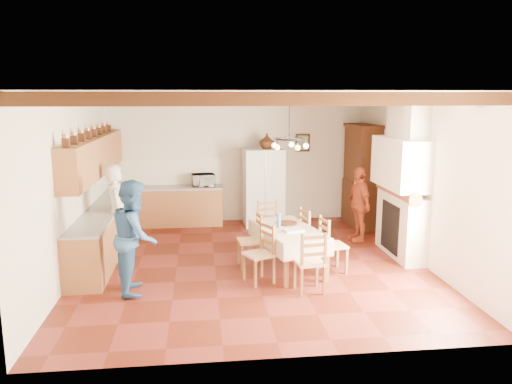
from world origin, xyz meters
TOP-DOWN VIEW (x-y plane):
  - floor at (0.00, 0.00)m, footprint 6.00×6.50m
  - ceiling at (0.00, 0.00)m, footprint 6.00×6.50m
  - wall_back at (0.00, 3.26)m, footprint 6.00×0.02m
  - wall_front at (0.00, -3.26)m, footprint 6.00×0.02m
  - wall_left at (-3.01, 0.00)m, footprint 0.02×6.50m
  - wall_right at (3.01, 0.00)m, footprint 0.02×6.50m
  - ceiling_beams at (0.00, 0.00)m, footprint 6.00×6.30m
  - lower_cabinets_left at (-2.70, 1.05)m, footprint 0.60×4.30m
  - lower_cabinets_back at (-1.55, 2.95)m, footprint 2.30×0.60m
  - countertop_left at (-2.70, 1.05)m, footprint 0.62×4.30m
  - countertop_back at (-1.55, 2.95)m, footprint 2.34×0.62m
  - backsplash_left at (-2.98, 1.05)m, footprint 0.03×4.30m
  - backsplash_back at (-1.55, 3.23)m, footprint 2.30×0.03m
  - upper_cabinets at (-2.83, 1.05)m, footprint 0.35×4.20m
  - fireplace at (2.72, 0.20)m, footprint 0.56×1.60m
  - wall_picture at (1.55, 3.23)m, footprint 0.34×0.03m
  - refrigerator at (0.55, 2.76)m, footprint 0.91×0.75m
  - hutch at (2.75, 2.39)m, footprint 0.56×1.29m
  - dining_table at (0.58, -0.33)m, footprint 1.20×1.82m
  - chandelier at (0.58, -0.33)m, footprint 0.47×0.47m
  - chair_left_near at (0.01, -0.86)m, footprint 0.54×0.55m
  - chair_left_far at (-0.05, -0.10)m, footprint 0.44×0.46m
  - chair_right_near at (1.32, -0.52)m, footprint 0.46×0.48m
  - chair_right_far at (1.12, 0.14)m, footprint 0.49×0.51m
  - chair_end_near at (0.74, -1.33)m, footprint 0.46×0.44m
  - chair_end_far at (0.41, 0.74)m, footprint 0.46×0.44m
  - person_man at (-2.38, 0.55)m, footprint 0.51×0.70m
  - person_woman_blue at (-1.88, -1.01)m, footprint 0.71×0.88m
  - person_woman_red at (2.33, 1.26)m, footprint 0.46×0.94m
  - microwave at (-0.82, 2.95)m, footprint 0.55×0.41m
  - fridge_vase at (0.62, 2.76)m, footprint 0.36×0.36m

SIDE VIEW (x-z plane):
  - floor at x=0.00m, z-range -0.02..0.00m
  - lower_cabinets_left at x=-2.70m, z-range 0.00..0.86m
  - lower_cabinets_back at x=-1.55m, z-range 0.00..0.86m
  - chair_left_near at x=0.01m, z-range 0.00..0.96m
  - chair_left_far at x=-0.05m, z-range 0.00..0.96m
  - chair_right_near at x=1.32m, z-range 0.00..0.96m
  - chair_right_far at x=1.12m, z-range 0.00..0.96m
  - chair_end_near at x=0.74m, z-range 0.00..0.96m
  - chair_end_far at x=0.41m, z-range 0.00..0.96m
  - dining_table at x=0.58m, z-range 0.28..1.02m
  - person_woman_red at x=2.33m, z-range 0.00..1.54m
  - person_woman_blue at x=-1.88m, z-range 0.00..1.73m
  - person_man at x=-2.38m, z-range 0.00..1.76m
  - countertop_left at x=-2.70m, z-range 0.86..0.90m
  - countertop_back at x=-1.55m, z-range 0.86..0.90m
  - refrigerator at x=0.55m, z-range 0.00..1.77m
  - microwave at x=-0.82m, z-range 0.90..1.18m
  - hutch at x=2.75m, z-range 0.00..2.32m
  - backsplash_left at x=-2.98m, z-range 0.90..1.50m
  - backsplash_back at x=-1.55m, z-range 0.90..1.50m
  - fireplace at x=2.72m, z-range 0.00..2.80m
  - wall_back at x=0.00m, z-range 0.00..3.00m
  - wall_front at x=0.00m, z-range 0.00..3.00m
  - wall_left at x=-3.01m, z-range 0.00..3.00m
  - wall_right at x=3.01m, z-range 0.00..3.00m
  - upper_cabinets at x=-2.83m, z-range 1.50..2.20m
  - wall_picture at x=1.55m, z-range 1.64..2.06m
  - fridge_vase at x=0.62m, z-range 1.77..2.11m
  - chandelier at x=0.58m, z-range 2.23..2.27m
  - ceiling_beams at x=0.00m, z-range 2.83..2.99m
  - ceiling at x=0.00m, z-range 3.00..3.02m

